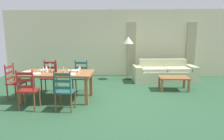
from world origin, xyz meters
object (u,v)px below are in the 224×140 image
Objects in this scene: dining_chair_far_left at (50,76)px; coffee_cup_secondary at (46,71)px; wine_glass_near_right at (78,69)px; coffee_cup_primary at (69,71)px; dining_chair_near_left at (28,90)px; wine_glass_near_left at (43,69)px; wine_bottle at (56,68)px; wine_glass_far_right at (80,67)px; dining_table at (57,75)px; wine_glass_far_left at (46,67)px; dining_chair_near_right at (64,91)px; dining_chair_head_west at (15,82)px; standing_lamp at (128,43)px; couch at (164,73)px; dining_chair_far_right at (80,77)px; coffee_table at (174,79)px.

coffee_cup_secondary is (0.19, -0.73, 0.32)m from dining_chair_far_left.
coffee_cup_primary is (-0.26, 0.03, -0.07)m from wine_glass_near_right.
dining_chair_near_left and dining_chair_far_left have the same top height.
coffee_cup_primary is (0.66, 0.02, -0.07)m from wine_glass_near_left.
dining_chair_far_left is 3.04× the size of wine_bottle.
wine_bottle is at bearing -168.69° from wine_glass_far_right.
dining_table is 0.64m from wine_glass_far_right.
dining_chair_near_right is at bearing -50.83° from wine_glass_far_left.
dining_chair_head_west reaches higher than wine_glass_far_right.
coffee_cup_primary is (0.81, -0.81, 0.32)m from dining_chair_far_left.
standing_lamp is at bearing 60.04° from wine_glass_far_right.
couch is (4.47, 2.30, -0.19)m from dining_chair_head_west.
dining_chair_near_right is 5.96× the size of wine_glass_far_right.
wine_bottle reaches higher than dining_chair_far_right.
dining_chair_far_left is 0.72m from wine_glass_far_left.
standing_lamp is (1.98, 2.49, 0.54)m from wine_bottle.
coffee_cup_secondary reaches higher than dining_table.
coffee_table is at bearing 18.31° from wine_glass_near_left.
dining_chair_far_right is at bearing -129.58° from standing_lamp.
wine_glass_near_right is at bearing -81.49° from dining_chair_far_right.
dining_chair_far_left is at bearing 121.99° from wine_bottle.
coffee_table is at bearing 5.68° from dining_chair_far_left.
coffee_cup_primary is (-0.07, 0.69, 0.32)m from dining_chair_near_right.
dining_chair_far_left reaches higher than couch.
dining_chair_far_right reaches higher than wine_glass_far_right.
dining_chair_far_right is 0.95m from wine_bottle.
couch is (3.62, 2.18, -0.57)m from wine_glass_far_left.
coffee_cup_secondary is at bearing 172.43° from coffee_cup_primary.
wine_glass_far_right is at bearing -119.96° from standing_lamp.
dining_chair_far_right is (0.06, 1.50, 0.00)m from dining_chair_near_right.
dining_chair_far_left is 3.84m from coffee_table.
standing_lamp reaches higher than dining_chair_near_left.
standing_lamp is at bearing 51.92° from dining_table.
dining_chair_near_left is 1.00× the size of dining_chair_far_right.
wine_glass_near_right is (0.92, -0.01, 0.00)m from wine_glass_near_left.
wine_bottle reaches higher than coffee_cup_primary.
dining_chair_head_west is 0.95m from wine_glass_near_left.
dining_chair_far_left is 1.00× the size of dining_chair_head_west.
coffee_cup_secondary is at bearing -146.93° from couch.
dining_chair_far_right is at bearing -172.44° from coffee_table.
wine_glass_far_left is at bearing 81.11° from dining_chair_near_left.
dining_chair_near_left is at bearing -141.50° from coffee_cup_primary.
dining_chair_head_west is at bearing -152.75° from couch.
dining_chair_far_right is 1.10m from coffee_cup_secondary.
couch is at bearing 22.97° from dining_chair_far_left.
couch is (3.75, 3.05, -0.19)m from dining_chair_near_left.
wine_bottle is at bearing 167.94° from wine_glass_near_right.
wine_glass_near_right is at bearing -11.94° from dining_table.
wine_glass_far_left is 0.71m from coffee_cup_primary.
dining_chair_head_west is at bearing -171.97° from wine_glass_far_left.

